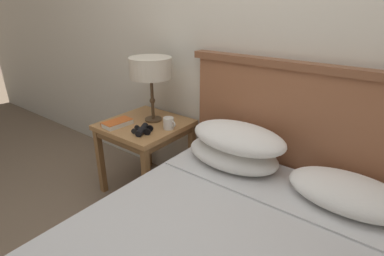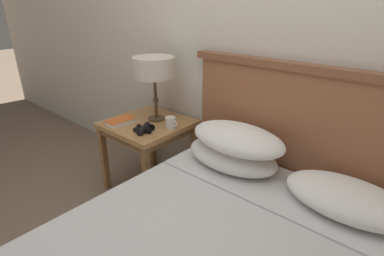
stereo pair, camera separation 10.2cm
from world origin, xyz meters
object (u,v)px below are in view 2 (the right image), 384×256
(book_on_nightstand, at_px, (121,122))
(coffee_mug, at_px, (171,123))
(table_lamp, at_px, (154,69))
(nightstand, at_px, (148,131))
(binoculars_pair, at_px, (144,129))

(book_on_nightstand, bearing_deg, coffee_mug, 28.26)
(table_lamp, bearing_deg, nightstand, -100.55)
(nightstand, relative_size, coffee_mug, 5.63)
(binoculars_pair, relative_size, coffee_mug, 1.56)
(binoculars_pair, bearing_deg, nightstand, 130.92)
(nightstand, distance_m, book_on_nightstand, 0.22)
(book_on_nightstand, bearing_deg, binoculars_pair, 4.34)
(nightstand, height_order, table_lamp, table_lamp)
(coffee_mug, bearing_deg, nightstand, -173.73)
(binoculars_pair, height_order, coffee_mug, coffee_mug)
(table_lamp, relative_size, binoculars_pair, 2.99)
(nightstand, relative_size, book_on_nightstand, 2.64)
(coffee_mug, bearing_deg, book_on_nightstand, -151.74)
(book_on_nightstand, distance_m, binoculars_pair, 0.24)
(table_lamp, xyz_separation_m, binoculars_pair, (0.11, -0.22, -0.37))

